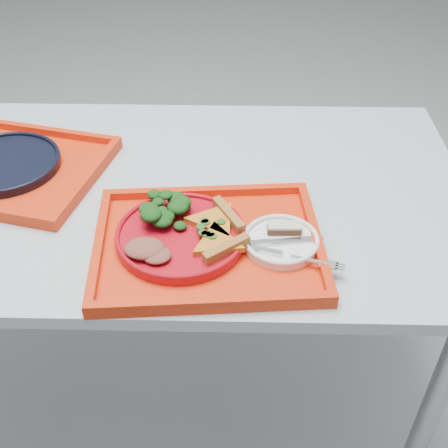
{
  "coord_description": "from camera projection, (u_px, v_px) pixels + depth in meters",
  "views": [
    {
      "loc": [
        0.26,
        -1.05,
        1.51
      ],
      "look_at": [
        0.24,
        -0.17,
        0.78
      ],
      "focal_mm": 45.0,
      "sensor_mm": 36.0,
      "label": 1
    }
  ],
  "objects": [
    {
      "name": "meat_portion",
      "position": [
        145.0,
        248.0,
        1.07
      ],
      "size": [
        0.08,
        0.06,
        0.02
      ],
      "primitive_type": "ellipsoid",
      "color": "brown",
      "rests_on": "dinner_plate"
    },
    {
      "name": "fork",
      "position": [
        290.0,
        256.0,
        1.07
      ],
      "size": [
        0.18,
        0.07,
        0.01
      ],
      "primitive_type": "cube",
      "rotation": [
        0.0,
        0.0,
        -0.28
      ],
      "color": "silver",
      "rests_on": "side_plate"
    },
    {
      "name": "pizza_slice_b",
      "position": [
        215.0,
        219.0,
        1.14
      ],
      "size": [
        0.16,
        0.16,
        0.02
      ],
      "primitive_type": null,
      "rotation": [
        0.0,
        0.0,
        3.65
      ],
      "color": "gold",
      "rests_on": "dinner_plate"
    },
    {
      "name": "dinner_plate",
      "position": [
        181.0,
        237.0,
        1.12
      ],
      "size": [
        0.26,
        0.26,
        0.02
      ],
      "primitive_type": "cylinder",
      "color": "#A70B16",
      "rests_on": "tray_main"
    },
    {
      "name": "dessert_bar",
      "position": [
        284.0,
        228.0,
        1.12
      ],
      "size": [
        0.07,
        0.03,
        0.02
      ],
      "rotation": [
        0.0,
        0.0,
        0.02
      ],
      "color": "#492818",
      "rests_on": "side_plate"
    },
    {
      "name": "ground",
      "position": [
        149.0,
        379.0,
        1.77
      ],
      "size": [
        10.0,
        10.0,
        0.0
      ],
      "primitive_type": "plane",
      "color": "gray",
      "rests_on": "ground"
    },
    {
      "name": "tray_main",
      "position": [
        208.0,
        246.0,
        1.13
      ],
      "size": [
        0.48,
        0.39,
        0.01
      ],
      "primitive_type": "cube",
      "rotation": [
        0.0,
        0.0,
        0.08
      ],
      "color": "red",
      "rests_on": "table"
    },
    {
      "name": "navy_plate",
      "position": [
        5.0,
        165.0,
        1.33
      ],
      "size": [
        0.26,
        0.26,
        0.02
      ],
      "primitive_type": "cylinder",
      "color": "black",
      "rests_on": "tray_far"
    },
    {
      "name": "table",
      "position": [
        125.0,
        212.0,
        1.34
      ],
      "size": [
        1.6,
        0.8,
        0.75
      ],
      "color": "#A3ADB7",
      "rests_on": "ground"
    },
    {
      "name": "tray_far",
      "position": [
        6.0,
        170.0,
        1.34
      ],
      "size": [
        0.52,
        0.45,
        0.01
      ],
      "primitive_type": "cube",
      "rotation": [
        0.0,
        0.0,
        -0.24
      ],
      "color": "red",
      "rests_on": "table"
    },
    {
      "name": "pizza_slice_a",
      "position": [
        217.0,
        241.0,
        1.09
      ],
      "size": [
        0.15,
        0.15,
        0.02
      ],
      "primitive_type": null,
      "rotation": [
        0.0,
        0.0,
        2.24
      ],
      "color": "gold",
      "rests_on": "dinner_plate"
    },
    {
      "name": "knife",
      "position": [
        277.0,
        241.0,
        1.1
      ],
      "size": [
        0.19,
        0.04,
        0.01
      ],
      "primitive_type": "cube",
      "rotation": [
        0.0,
        0.0,
        0.15
      ],
      "color": "silver",
      "rests_on": "side_plate"
    },
    {
      "name": "side_plate",
      "position": [
        281.0,
        243.0,
        1.11
      ],
      "size": [
        0.15,
        0.15,
        0.01
      ],
      "primitive_type": "cylinder",
      "color": "white",
      "rests_on": "tray_main"
    },
    {
      "name": "salad_heap",
      "position": [
        161.0,
        207.0,
        1.15
      ],
      "size": [
        0.1,
        0.09,
        0.05
      ],
      "primitive_type": "ellipsoid",
      "color": "black",
      "rests_on": "dinner_plate"
    }
  ]
}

